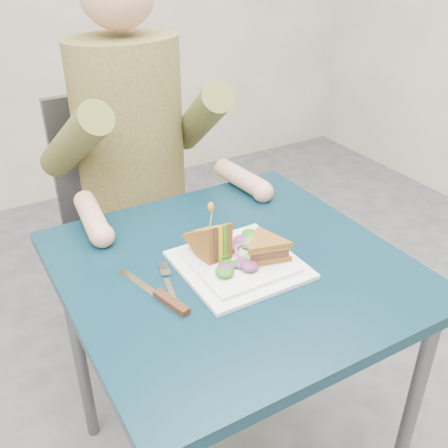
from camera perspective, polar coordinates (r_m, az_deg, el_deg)
table at (r=1.25m, az=1.01°, el=-7.34°), size 0.75×0.75×0.73m
chair at (r=1.86m, az=-10.42°, el=1.76°), size 0.42×0.40×0.93m
diner at (r=1.62m, az=-10.21°, el=11.80°), size 0.54×0.59×0.74m
plate at (r=1.19m, az=1.63°, el=-4.30°), size 0.26×0.26×0.02m
sandwich_flat at (r=1.18m, az=4.57°, el=-2.68°), size 0.15×0.15×0.05m
sandwich_upright at (r=1.18m, az=-1.38°, el=-2.06°), size 0.08×0.14×0.14m
fork at (r=1.14m, az=-5.95°, el=-6.75°), size 0.06×0.18×0.01m
knife at (r=1.10m, az=-6.45°, el=-8.05°), size 0.08×0.22×0.02m
toothpick at (r=1.15m, az=-1.42°, el=0.64°), size 0.01×0.01×0.06m
toothpick_frill at (r=1.13m, az=-1.44°, el=1.87°), size 0.01×0.01×0.02m
lettuce_spill at (r=1.19m, az=1.60°, el=-3.16°), size 0.15×0.13×0.02m
onion_ring at (r=1.19m, az=2.14°, el=-2.94°), size 0.04×0.04×0.02m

